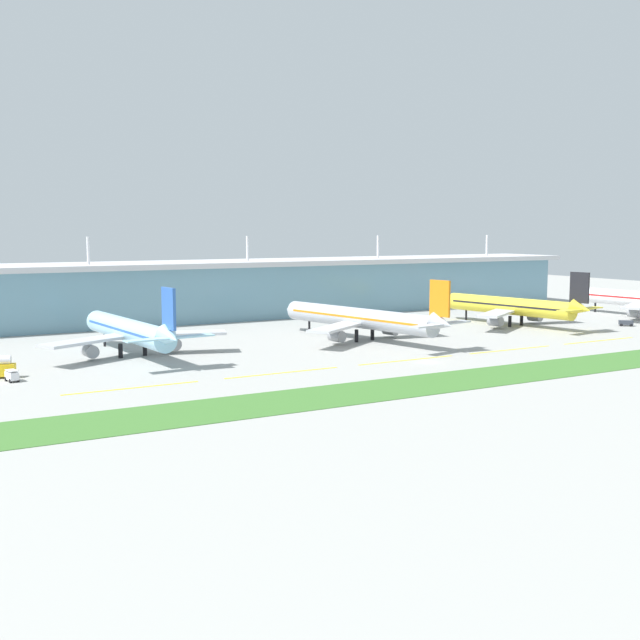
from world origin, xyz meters
TOP-DOWN VIEW (x-y plane):
  - ground_plane at (0.00, 0.00)m, footprint 600.00×600.00m
  - terminal_building at (-0.00, 112.07)m, footprint 288.00×34.00m
  - airliner_near_middle at (-60.13, 44.61)m, footprint 48.60×58.57m
  - airliner_center at (5.47, 39.16)m, footprint 47.75×67.15m
  - airliner_far_middle at (68.25, 43.82)m, footprint 48.05×58.65m
  - taxiway_stripe_west at (-71.00, 4.85)m, footprint 28.00×0.70m
  - taxiway_stripe_mid_west at (-37.00, 4.85)m, footprint 28.00×0.70m
  - taxiway_stripe_centre at (-3.00, 4.85)m, footprint 28.00×0.70m
  - taxiway_stripe_mid_east at (31.00, 4.85)m, footprint 28.00×0.70m
  - taxiway_stripe_east at (65.00, 4.85)m, footprint 28.00×0.70m
  - grass_verge at (0.00, -21.20)m, footprint 300.00×18.00m
  - baggage_cart at (-91.16, 23.94)m, footprint 2.64×3.90m
  - pushback_tug at (100.51, 24.41)m, footprint 4.86×4.75m

SIDE VIEW (x-z plane):
  - ground_plane at x=0.00m, z-range 0.00..0.00m
  - taxiway_stripe_west at x=-71.00m, z-range 0.00..0.04m
  - taxiway_stripe_mid_west at x=-37.00m, z-range 0.00..0.04m
  - taxiway_stripe_centre at x=-3.00m, z-range 0.00..0.04m
  - taxiway_stripe_mid_east at x=31.00m, z-range 0.00..0.04m
  - taxiway_stripe_east at x=65.00m, z-range 0.00..0.04m
  - grass_verge at x=0.00m, z-range 0.00..0.10m
  - pushback_tug at x=100.51m, z-range 0.18..2.03m
  - baggage_cart at x=-91.16m, z-range 0.02..2.50m
  - airliner_near_middle at x=-60.13m, z-range -3.01..15.89m
  - airliner_far_middle at x=68.25m, z-range -3.01..15.89m
  - airliner_center at x=5.47m, z-range -3.00..15.90m
  - terminal_building at x=0.00m, z-range -4.30..25.38m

